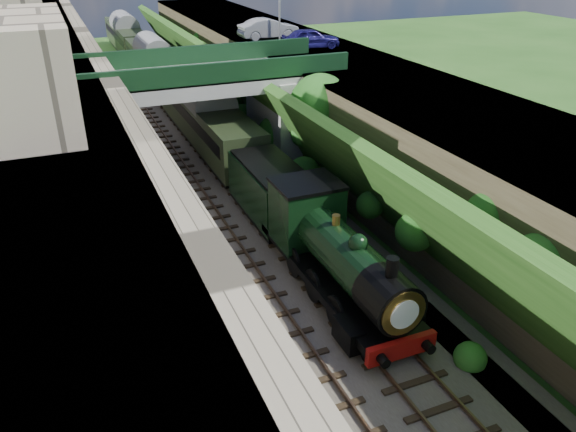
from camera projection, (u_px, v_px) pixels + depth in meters
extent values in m
cube|color=#473F38|center=(224.00, 189.00, 33.20)|extent=(10.00, 90.00, 0.20)
cube|color=#756B56|center=(121.00, 147.00, 29.77)|extent=(1.00, 90.00, 7.00)
cube|color=#262628|center=(50.00, 156.00, 28.56)|extent=(6.00, 90.00, 7.00)
cube|color=#262628|center=(367.00, 121.00, 35.12)|extent=(8.00, 90.00, 6.25)
cube|color=#1E4714|center=(301.00, 137.00, 33.75)|extent=(4.02, 90.00, 6.36)
sphere|color=#194C14|center=(540.00, 263.00, 18.55)|extent=(2.09, 2.09, 2.09)
sphere|color=#194C14|center=(490.00, 215.00, 20.76)|extent=(1.93, 1.93, 1.93)
sphere|color=#194C14|center=(415.00, 232.00, 23.55)|extent=(1.70, 1.70, 1.70)
sphere|color=#194C14|center=(370.00, 205.00, 26.43)|extent=(1.34, 1.34, 1.34)
sphere|color=#194C14|center=(328.00, 193.00, 29.47)|extent=(1.91, 1.91, 1.91)
sphere|color=#194C14|center=(304.00, 173.00, 32.00)|extent=(1.87, 1.87, 1.87)
sphere|color=#194C14|center=(303.00, 135.00, 33.48)|extent=(1.46, 1.46, 1.46)
sphere|color=#194C14|center=(275.00, 133.00, 36.38)|extent=(2.30, 2.30, 2.30)
sphere|color=#194C14|center=(249.00, 140.00, 39.09)|extent=(1.94, 1.94, 1.94)
sphere|color=#194C14|center=(242.00, 119.00, 41.12)|extent=(2.25, 2.25, 2.25)
sphere|color=#194C14|center=(235.00, 94.00, 43.66)|extent=(2.25, 2.25, 2.25)
sphere|color=#194C14|center=(228.00, 83.00, 45.72)|extent=(1.21, 1.21, 1.21)
sphere|color=#194C14|center=(216.00, 75.00, 48.50)|extent=(2.20, 2.20, 2.20)
sphere|color=#194C14|center=(201.00, 85.00, 50.60)|extent=(1.88, 1.88, 1.88)
sphere|color=#194C14|center=(199.00, 59.00, 53.59)|extent=(2.33, 2.33, 2.33)
sphere|color=#194C14|center=(201.00, 40.00, 54.86)|extent=(1.65, 1.65, 1.65)
sphere|color=#194C14|center=(177.00, 70.00, 58.07)|extent=(1.33, 1.33, 1.33)
cube|color=black|center=(190.00, 193.00, 32.45)|extent=(2.50, 90.00, 0.07)
cube|color=brown|center=(178.00, 193.00, 32.16)|extent=(0.08, 90.00, 0.14)
cube|color=brown|center=(202.00, 189.00, 32.65)|extent=(0.08, 90.00, 0.14)
cube|color=black|center=(243.00, 184.00, 33.55)|extent=(2.50, 90.00, 0.07)
cube|color=brown|center=(231.00, 185.00, 33.26)|extent=(0.08, 90.00, 0.14)
cube|color=brown|center=(254.00, 181.00, 33.76)|extent=(0.08, 90.00, 0.14)
cube|color=gray|center=(208.00, 80.00, 34.14)|extent=(16.00, 6.00, 0.90)
cube|color=#13361A|center=(220.00, 73.00, 31.37)|extent=(16.00, 0.30, 1.20)
cube|color=#13361A|center=(195.00, 55.00, 36.06)|extent=(16.00, 0.30, 1.20)
cube|color=gray|center=(113.00, 137.00, 33.35)|extent=(1.40, 6.40, 5.70)
cube|color=gray|center=(279.00, 116.00, 37.05)|extent=(2.40, 6.40, 5.70)
cube|color=gray|center=(14.00, 72.00, 20.97)|extent=(4.00, 8.00, 4.00)
cylinder|color=black|center=(319.00, 147.00, 33.57)|extent=(0.30, 0.30, 4.40)
sphere|color=#194C14|center=(320.00, 105.00, 32.40)|extent=(3.60, 3.60, 3.60)
sphere|color=#194C14|center=(322.00, 110.00, 33.50)|extent=(2.40, 2.40, 2.40)
imported|color=#181355|center=(311.00, 38.00, 40.06)|extent=(4.29, 2.05, 1.42)
imported|color=#9A9A9E|center=(269.00, 29.00, 43.78)|extent=(4.72, 1.74, 1.54)
cube|color=black|center=(344.00, 296.00, 22.77)|extent=(2.40, 8.40, 0.60)
cube|color=black|center=(334.00, 272.00, 23.35)|extent=(2.70, 10.00, 0.35)
cube|color=maroon|center=(401.00, 348.00, 19.19)|extent=(2.70, 0.25, 0.70)
cylinder|color=black|center=(344.00, 254.00, 22.11)|extent=(1.90, 5.60, 1.90)
cylinder|color=black|center=(389.00, 299.00, 19.39)|extent=(1.96, 1.80, 1.96)
cylinder|color=white|center=(405.00, 315.00, 18.58)|extent=(1.10, 0.05, 1.10)
cylinder|color=black|center=(392.00, 269.00, 18.85)|extent=(0.44, 0.44, 0.90)
sphere|color=black|center=(358.00, 243.00, 20.83)|extent=(0.76, 0.76, 0.76)
cylinder|color=#A57F33|center=(336.00, 221.00, 22.27)|extent=(0.32, 0.32, 0.50)
cube|color=black|center=(307.00, 213.00, 25.00)|extent=(2.75, 2.40, 2.80)
cube|color=black|center=(307.00, 183.00, 24.35)|extent=(2.85, 2.50, 0.15)
cube|color=black|center=(348.00, 334.00, 20.04)|extent=(0.60, 1.40, 0.90)
cube|color=black|center=(407.00, 317.00, 20.91)|extent=(0.60, 1.40, 0.90)
cube|color=black|center=(271.00, 214.00, 29.55)|extent=(2.30, 6.00, 0.50)
cube|color=black|center=(271.00, 209.00, 29.44)|extent=(2.60, 6.00, 0.50)
cube|color=black|center=(271.00, 189.00, 28.90)|extent=(2.70, 6.00, 2.40)
cube|color=black|center=(271.00, 166.00, 28.33)|extent=(2.50, 5.60, 0.20)
cube|color=black|center=(207.00, 142.00, 39.95)|extent=(2.30, 17.00, 0.40)
cube|color=black|center=(207.00, 138.00, 39.83)|extent=(2.50, 17.00, 0.50)
cube|color=#232E19|center=(206.00, 118.00, 39.16)|extent=(2.80, 18.00, 2.70)
cube|color=slate|center=(204.00, 97.00, 38.48)|extent=(2.90, 18.00, 0.50)
cube|color=black|center=(156.00, 84.00, 55.43)|extent=(2.30, 17.00, 0.40)
cube|color=black|center=(156.00, 81.00, 55.31)|extent=(2.50, 17.00, 0.50)
cube|color=#232E19|center=(155.00, 66.00, 54.64)|extent=(2.80, 18.00, 2.70)
cube|color=slate|center=(153.00, 50.00, 53.96)|extent=(2.90, 18.00, 0.50)
cube|color=black|center=(128.00, 51.00, 70.91)|extent=(2.30, 17.00, 0.40)
cube|color=black|center=(127.00, 49.00, 70.79)|extent=(2.50, 17.00, 0.50)
cube|color=#232E19|center=(126.00, 36.00, 70.12)|extent=(2.80, 18.00, 2.70)
cube|color=slate|center=(124.00, 24.00, 69.44)|extent=(2.90, 18.00, 0.50)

